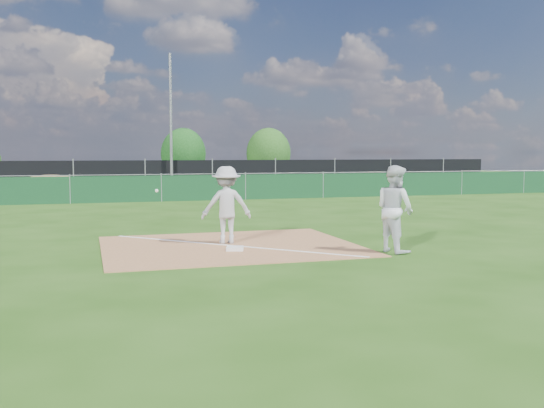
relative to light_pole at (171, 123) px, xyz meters
The scene contains 16 objects.
ground 13.40m from the light_pole, 96.74° to the right, with size 90.00×90.00×0.00m, color #20470F.
infield_dirt 22.11m from the light_pole, 93.95° to the right, with size 6.00×5.00×0.02m, color #9A653D.
foul_line 22.11m from the light_pole, 93.95° to the right, with size 0.08×7.00×0.01m, color white.
green_fence 8.55m from the light_pole, 101.02° to the right, with size 44.00×0.05×1.20m, color #0E361B.
dirt_mound 8.46m from the light_pole, 147.13° to the right, with size 3.38×2.60×1.17m, color olive.
black_fence 3.46m from the light_pole, 168.69° to the left, with size 46.00×0.04×1.80m, color black.
parking_lot 6.80m from the light_pole, 105.80° to the left, with size 46.00×9.00×0.01m, color black.
light_pole is the anchor object (origin of this frame).
first_base 22.80m from the light_pole, 93.96° to the right, with size 0.39×0.39×0.08m, color silver.
play_at_first 21.55m from the light_pole, 94.02° to the right, with size 2.38×0.80×1.90m.
runner 23.86m from the light_pole, 85.43° to the right, with size 0.96×0.75×1.97m, color silver.
car_left 8.11m from the light_pole, 146.35° to the left, with size 1.76×4.38×1.49m, color #9EA0A6.
car_mid 6.11m from the light_pole, 111.74° to the left, with size 1.56×4.47×1.47m, color black.
car_right 6.67m from the light_pole, 62.43° to the left, with size 2.05×5.03×1.46m, color black.
tree_mid 12.48m from the light_pole, 78.08° to the left, with size 3.53×3.53×4.19m.
tree_right 14.79m from the light_pole, 50.44° to the left, with size 3.58×3.58×4.24m.
Camera 1 is at (-3.26, -13.11, 2.26)m, focal length 40.00 mm.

